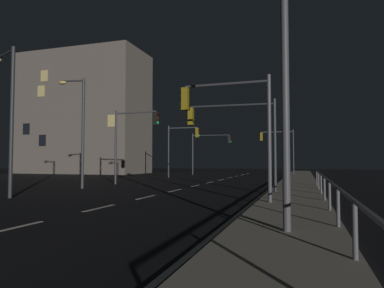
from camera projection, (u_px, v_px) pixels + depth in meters
name	position (u px, v px, depth m)	size (l,w,h in m)	color
ground_plane	(178.00, 190.00, 21.03)	(112.00, 112.00, 0.00)	black
sidewalk_right	(296.00, 192.00, 18.97)	(2.73, 77.00, 0.14)	#9E937F
lane_markings_center	(195.00, 186.00, 24.36)	(0.14, 50.00, 0.01)	silver
lane_edge_line	(273.00, 186.00, 24.22)	(0.14, 53.00, 0.01)	silver
traffic_light_near_right	(227.00, 114.00, 14.33)	(3.83, 0.35, 5.01)	#4C4C51
traffic_light_near_left	(182.00, 141.00, 35.77)	(3.42, 0.34, 5.34)	#2D3033
traffic_light_far_right	(233.00, 126.00, 18.78)	(4.85, 0.45, 4.83)	#2D3033
traffic_light_far_left	(210.00, 145.00, 43.65)	(4.94, 0.60, 5.16)	#38383D
traffic_light_mid_right	(278.00, 143.00, 40.69)	(3.92, 0.35, 5.20)	#2D3033
traffic_light_mid_left	(134.00, 132.00, 25.56)	(3.70, 0.56, 5.51)	#38383D
street_lamp_far_end	(275.00, 30.00, 8.38)	(1.67, 0.79, 8.03)	#4C4C51
street_lamp_across_street	(79.00, 122.00, 22.22)	(1.74, 0.57, 6.99)	#38383D
street_lamp_corner	(9.00, 106.00, 16.89)	(2.26, 1.11, 7.20)	#2D3033
barrier_fence	(329.00, 188.00, 11.41)	(0.09, 23.89, 0.98)	#59595E
building_distant	(85.00, 114.00, 49.53)	(17.13, 8.15, 16.73)	#6B6056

